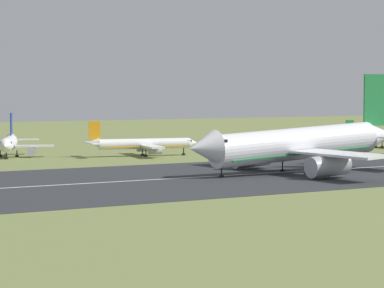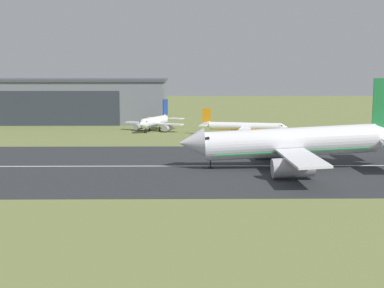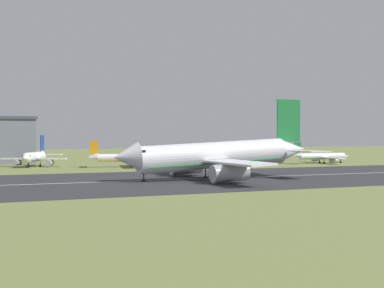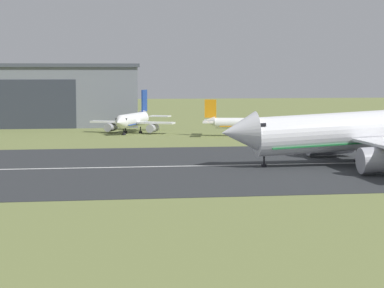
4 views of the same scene
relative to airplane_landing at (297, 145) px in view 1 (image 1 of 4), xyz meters
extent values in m
plane|color=olive|center=(-36.19, -52.47, -5.03)|extent=(670.42, 670.42, 0.00)
cube|color=#2B2D30|center=(-36.19, 2.31, -5.00)|extent=(430.42, 55.15, 0.06)
cube|color=silver|center=(-36.19, 2.31, -4.97)|extent=(387.38, 0.70, 0.01)
cylinder|color=white|center=(-0.42, -0.01, 0.20)|extent=(34.34, 6.40, 7.33)
cone|color=white|center=(-20.00, -0.39, 0.20)|extent=(5.54, 5.84, 5.97)
cone|color=white|center=(20.02, 0.39, 1.24)|extent=(7.22, 5.30, 5.48)
cube|color=black|center=(-17.16, -0.33, 1.35)|extent=(1.21, 4.90, 0.49)
cube|color=#1E7238|center=(-0.42, -0.01, -1.37)|extent=(30.68, 6.04, 1.64)
cube|color=white|center=(-1.35, 12.62, -0.80)|extent=(5.92, 19.66, 0.66)
cylinder|color=#A8A8B2|center=(-2.42, 11.04, -2.83)|extent=(7.68, 3.70, 3.90)
cube|color=white|center=(-0.86, -12.67, -0.80)|extent=(5.92, 19.66, 0.66)
cylinder|color=#A8A8B2|center=(-1.99, -11.12, -2.83)|extent=(7.68, 3.70, 3.90)
cube|color=#1E7238|center=(18.99, 0.37, 7.95)|extent=(6.25, 0.40, 9.75)
cube|color=white|center=(19.25, 7.63, 1.07)|extent=(5.63, 8.88, 0.24)
cylinder|color=black|center=(-16.22, -0.32, -3.85)|extent=(0.24, 0.24, 2.37)
cylinder|color=black|center=(-16.22, -0.32, -4.81)|extent=(0.84, 0.84, 0.44)
cylinder|color=black|center=(-0.67, 3.43, -3.85)|extent=(0.24, 0.24, 2.37)
cylinder|color=black|center=(-0.67, 3.43, -4.81)|extent=(0.84, 0.84, 0.44)
cylinder|color=black|center=(-0.53, -3.45, -3.85)|extent=(0.24, 0.24, 2.37)
cylinder|color=black|center=(-0.53, -3.45, -4.81)|extent=(0.84, 0.84, 0.44)
cylinder|color=white|center=(-31.12, 64.03, -2.02)|extent=(8.35, 13.64, 3.03)
cone|color=white|center=(-34.48, 56.59, -2.02)|extent=(3.88, 3.73, 3.03)
cone|color=white|center=(-27.58, 71.89, -1.48)|extent=(3.98, 4.43, 2.73)
cube|color=black|center=(-33.86, 57.95, -1.42)|extent=(2.80, 2.06, 0.44)
cube|color=navy|center=(-31.12, 64.03, -2.85)|extent=(7.65, 12.34, 0.20)
cube|color=white|center=(-26.01, 61.43, -2.55)|extent=(8.66, 5.64, 0.40)
cylinder|color=#A8A8B2|center=(-26.83, 61.27, -3.74)|extent=(3.33, 4.36, 1.88)
cube|color=navy|center=(-27.81, 71.39, 2.07)|extent=(1.61, 3.12, 5.15)
cube|color=white|center=(-24.15, 70.18, -1.57)|extent=(5.41, 4.53, 0.24)
cylinder|color=black|center=(-33.42, 58.92, -4.29)|extent=(0.24, 0.24, 1.50)
cylinder|color=black|center=(-33.42, 58.92, -4.81)|extent=(0.84, 0.84, 0.44)
cylinder|color=black|center=(-32.69, 64.98, -4.29)|extent=(0.24, 0.24, 1.50)
cylinder|color=black|center=(-32.69, 64.98, -4.81)|extent=(0.84, 0.84, 0.44)
cylinder|color=black|center=(-29.37, 63.49, -4.29)|extent=(0.24, 0.24, 1.50)
cylinder|color=black|center=(-29.37, 63.49, -4.81)|extent=(0.84, 0.84, 0.44)
cylinder|color=white|center=(-3.66, 51.46, -2.21)|extent=(20.99, 6.64, 2.33)
cone|color=white|center=(7.61, 49.06, -2.21)|extent=(2.54, 2.71, 2.33)
cone|color=white|center=(-15.28, 53.93, -1.79)|extent=(3.17, 2.63, 2.10)
cube|color=black|center=(6.49, 49.30, -1.74)|extent=(1.49, 2.17, 0.44)
cube|color=orange|center=(-3.66, 51.46, -2.85)|extent=(18.91, 6.09, 0.20)
cube|color=white|center=(-4.38, 46.09, -2.62)|extent=(4.80, 8.93, 0.40)
cylinder|color=#A8A8B2|center=(-3.63, 46.62, -3.59)|extent=(3.26, 2.04, 1.44)
cube|color=white|center=(-2.13, 56.65, -2.62)|extent=(4.80, 8.93, 0.40)
cylinder|color=#A8A8B2|center=(-1.66, 55.86, -3.59)|extent=(3.26, 2.04, 1.44)
cube|color=orange|center=(-14.87, 53.84, 0.94)|extent=(2.54, 0.80, 3.96)
cube|color=white|center=(-15.88, 51.04, -1.86)|extent=(2.91, 3.95, 0.24)
cube|color=white|center=(-14.65, 56.81, -1.86)|extent=(2.91, 3.95, 0.24)
cylinder|color=black|center=(5.42, 49.53, -4.20)|extent=(0.24, 0.24, 1.66)
cylinder|color=black|center=(5.42, 49.53, -4.81)|extent=(0.84, 0.84, 0.44)
cylinder|color=black|center=(-4.03, 50.11, -4.20)|extent=(0.24, 0.24, 1.66)
cylinder|color=black|center=(-4.03, 50.11, -4.81)|extent=(0.84, 0.84, 0.44)
cylinder|color=black|center=(-3.45, 52.84, -4.20)|extent=(0.24, 0.24, 1.66)
cylinder|color=black|center=(-3.45, 52.84, -4.81)|extent=(0.84, 0.84, 0.44)
cylinder|color=white|center=(62.95, 47.51, -2.60)|extent=(17.69, 2.67, 2.22)
cone|color=white|center=(52.80, 47.76, -2.20)|extent=(2.72, 2.07, 2.00)
cube|color=#1E7238|center=(62.95, 47.51, -3.21)|extent=(15.92, 2.51, 0.20)
cube|color=white|center=(63.45, 53.39, -2.99)|extent=(2.92, 9.63, 0.40)
cylinder|color=#A8A8B2|center=(63.97, 52.61, -3.93)|extent=(2.93, 1.45, 1.38)
cube|color=#1E7238|center=(53.20, 47.75, 0.41)|extent=(2.43, 0.34, 3.78)
cube|color=white|center=(52.73, 44.95, -2.26)|extent=(2.20, 3.46, 0.24)
cube|color=white|center=(52.87, 50.57, -2.26)|extent=(2.20, 3.46, 0.24)
cylinder|color=black|center=(62.77, 46.18, -4.37)|extent=(0.24, 0.24, 1.32)
cylinder|color=black|center=(62.77, 46.18, -4.81)|extent=(0.84, 0.84, 0.44)
cylinder|color=black|center=(62.83, 48.84, -4.37)|extent=(0.24, 0.24, 1.32)
cylinder|color=black|center=(62.83, 48.84, -4.81)|extent=(0.84, 0.84, 0.44)
camera|label=1|loc=(-98.93, -129.35, 9.70)|focal=85.00mm
camera|label=2|loc=(-21.21, -104.74, 14.73)|focal=50.00mm
camera|label=3|loc=(-48.96, -105.17, 4.45)|focal=50.00mm
camera|label=4|loc=(-42.38, -106.09, 8.83)|focal=70.00mm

